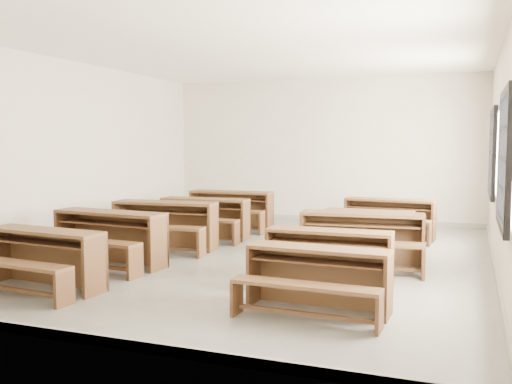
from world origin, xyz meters
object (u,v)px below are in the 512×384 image
at_px(desk_set_1, 108,234).
at_px(desk_set_7, 361,236).
at_px(desk_set_0, 42,255).
at_px(desk_set_8, 368,227).
at_px(desk_set_9, 389,216).
at_px(desk_set_5, 317,275).
at_px(desk_set_4, 230,207).
at_px(desk_set_6, 328,254).
at_px(desk_set_2, 164,222).
at_px(desk_set_3, 204,215).

height_order(desk_set_1, desk_set_7, desk_set_1).
xyz_separation_m(desk_set_0, desk_set_8, (3.26, 3.93, -0.04)).
bearing_deg(desk_set_1, desk_set_9, 52.34).
relative_size(desk_set_5, desk_set_9, 0.91).
xyz_separation_m(desk_set_0, desk_set_1, (-0.04, 1.40, 0.04)).
xyz_separation_m(desk_set_1, desk_set_5, (3.38, -1.12, -0.06)).
relative_size(desk_set_5, desk_set_7, 0.85).
distance_m(desk_set_4, desk_set_5, 5.88).
relative_size(desk_set_1, desk_set_5, 1.18).
distance_m(desk_set_1, desk_set_8, 4.16).
height_order(desk_set_0, desk_set_4, desk_set_4).
height_order(desk_set_4, desk_set_6, desk_set_4).
height_order(desk_set_5, desk_set_6, desk_set_6).
relative_size(desk_set_2, desk_set_8, 1.25).
bearing_deg(desk_set_1, desk_set_3, 88.98).
distance_m(desk_set_3, desk_set_7, 3.47).
bearing_deg(desk_set_7, desk_set_3, 150.57).
relative_size(desk_set_2, desk_set_4, 1.05).
xyz_separation_m(desk_set_0, desk_set_9, (3.43, 5.16, 0.00)).
distance_m(desk_set_6, desk_set_8, 2.58).
xyz_separation_m(desk_set_2, desk_set_9, (3.37, 2.34, -0.03)).
bearing_deg(desk_set_9, desk_set_5, -86.73).
bearing_deg(desk_set_1, desk_set_2, 91.02).
distance_m(desk_set_2, desk_set_4, 2.43).
bearing_deg(desk_set_4, desk_set_9, -3.62).
height_order(desk_set_1, desk_set_5, desk_set_1).
relative_size(desk_set_3, desk_set_8, 1.15).
height_order(desk_set_2, desk_set_8, desk_set_2).
relative_size(desk_set_0, desk_set_9, 0.99).
bearing_deg(desk_set_7, desk_set_1, -166.38).
xyz_separation_m(desk_set_4, desk_set_8, (3.04, -1.32, -0.07)).
bearing_deg(desk_set_5, desk_set_8, 93.45).
xyz_separation_m(desk_set_1, desk_set_4, (0.26, 3.86, -0.01)).
height_order(desk_set_5, desk_set_9, desk_set_9).
bearing_deg(desk_set_6, desk_set_4, 126.13).
height_order(desk_set_1, desk_set_6, desk_set_1).
xyz_separation_m(desk_set_1, desk_set_8, (3.30, 2.54, -0.08)).
relative_size(desk_set_0, desk_set_3, 1.00).
bearing_deg(desk_set_6, desk_set_7, 79.76).
bearing_deg(desk_set_7, desk_set_8, 90.37).
height_order(desk_set_0, desk_set_3, desk_set_3).
height_order(desk_set_5, desk_set_8, desk_set_5).
bearing_deg(desk_set_2, desk_set_9, 29.60).
distance_m(desk_set_1, desk_set_9, 5.12).
bearing_deg(desk_set_3, desk_set_7, -26.68).
xyz_separation_m(desk_set_3, desk_set_8, (3.03, -0.05, -0.05)).
xyz_separation_m(desk_set_3, desk_set_4, (-0.01, 1.26, 0.02)).
xyz_separation_m(desk_set_5, desk_set_8, (-0.08, 3.66, -0.01)).
height_order(desk_set_0, desk_set_9, desk_set_9).
bearing_deg(desk_set_9, desk_set_2, -140.93).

